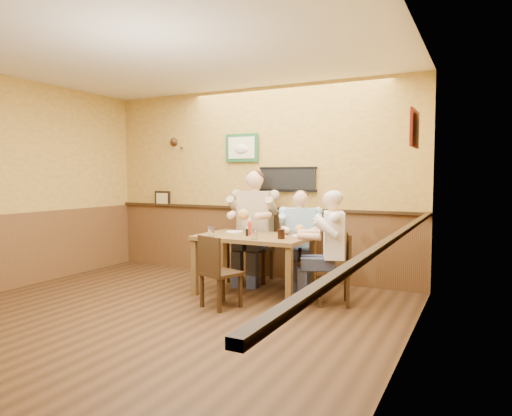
{
  "coord_description": "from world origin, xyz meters",
  "views": [
    {
      "loc": [
        3.08,
        -3.59,
        1.49
      ],
      "look_at": [
        0.55,
        1.45,
        1.1
      ],
      "focal_mm": 32.0,
      "sensor_mm": 36.0,
      "label": 1
    }
  ],
  "objects_px": {
    "hot_sauce_bottle": "(250,227)",
    "pepper_shaker": "(247,232)",
    "diner_white_elder": "(334,254)",
    "dining_table": "(254,243)",
    "chair_back_left": "(255,246)",
    "diner_tan_shirt": "(255,232)",
    "salt_shaker": "(248,231)",
    "diner_blue_polo": "(300,243)",
    "water_glass_mid": "(255,234)",
    "chair_back_right": "(300,256)",
    "chair_near_side": "(221,271)",
    "water_glass_left": "(211,231)",
    "chair_right_end": "(333,269)",
    "cola_tumbler": "(281,234)"
  },
  "relations": [
    {
      "from": "water_glass_mid",
      "to": "chair_right_end",
      "type": "bearing_deg",
      "value": 18.73
    },
    {
      "from": "hot_sauce_bottle",
      "to": "pepper_shaker",
      "type": "bearing_deg",
      "value": -82.61
    },
    {
      "from": "chair_back_left",
      "to": "chair_back_right",
      "type": "xyz_separation_m",
      "value": [
        0.69,
        -0.01,
        -0.08
      ]
    },
    {
      "from": "diner_blue_polo",
      "to": "cola_tumbler",
      "type": "relative_size",
      "value": 10.23
    },
    {
      "from": "chair_right_end",
      "to": "chair_near_side",
      "type": "relative_size",
      "value": 1.01
    },
    {
      "from": "dining_table",
      "to": "pepper_shaker",
      "type": "bearing_deg",
      "value": -115.53
    },
    {
      "from": "chair_back_left",
      "to": "salt_shaker",
      "type": "relative_size",
      "value": 11.01
    },
    {
      "from": "chair_right_end",
      "to": "water_glass_mid",
      "type": "relative_size",
      "value": 7.45
    },
    {
      "from": "water_glass_mid",
      "to": "pepper_shaker",
      "type": "height_order",
      "value": "water_glass_mid"
    },
    {
      "from": "chair_near_side",
      "to": "diner_tan_shirt",
      "type": "relative_size",
      "value": 0.59
    },
    {
      "from": "diner_tan_shirt",
      "to": "water_glass_mid",
      "type": "relative_size",
      "value": 12.59
    },
    {
      "from": "diner_tan_shirt",
      "to": "salt_shaker",
      "type": "relative_size",
      "value": 15.72
    },
    {
      "from": "chair_back_left",
      "to": "water_glass_left",
      "type": "xyz_separation_m",
      "value": [
        -0.13,
        -0.96,
        0.32
      ]
    },
    {
      "from": "diner_white_elder",
      "to": "pepper_shaker",
      "type": "relative_size",
      "value": 13.43
    },
    {
      "from": "diner_blue_polo",
      "to": "water_glass_mid",
      "type": "distance_m",
      "value": 1.0
    },
    {
      "from": "diner_white_elder",
      "to": "diner_tan_shirt",
      "type": "bearing_deg",
      "value": -136.26
    },
    {
      "from": "chair_back_right",
      "to": "chair_near_side",
      "type": "bearing_deg",
      "value": -128.06
    },
    {
      "from": "dining_table",
      "to": "chair_back_right",
      "type": "relative_size",
      "value": 1.7
    },
    {
      "from": "dining_table",
      "to": "water_glass_mid",
      "type": "xyz_separation_m",
      "value": [
        0.16,
        -0.3,
        0.15
      ]
    },
    {
      "from": "water_glass_left",
      "to": "chair_back_left",
      "type": "bearing_deg",
      "value": 82.19
    },
    {
      "from": "chair_right_end",
      "to": "water_glass_mid",
      "type": "height_order",
      "value": "water_glass_mid"
    },
    {
      "from": "diner_blue_polo",
      "to": "salt_shaker",
      "type": "distance_m",
      "value": 0.79
    },
    {
      "from": "diner_blue_polo",
      "to": "diner_white_elder",
      "type": "bearing_deg",
      "value": -64.34
    },
    {
      "from": "chair_right_end",
      "to": "water_glass_mid",
      "type": "distance_m",
      "value": 1.0
    },
    {
      "from": "chair_back_left",
      "to": "chair_near_side",
      "type": "bearing_deg",
      "value": -87.15
    },
    {
      "from": "diner_blue_polo",
      "to": "water_glass_left",
      "type": "height_order",
      "value": "diner_blue_polo"
    },
    {
      "from": "chair_near_side",
      "to": "salt_shaker",
      "type": "relative_size",
      "value": 9.24
    },
    {
      "from": "salt_shaker",
      "to": "pepper_shaker",
      "type": "bearing_deg",
      "value": -64.88
    },
    {
      "from": "water_glass_mid",
      "to": "cola_tumbler",
      "type": "xyz_separation_m",
      "value": [
        0.27,
        0.16,
        0.0
      ]
    },
    {
      "from": "dining_table",
      "to": "diner_tan_shirt",
      "type": "xyz_separation_m",
      "value": [
        -0.32,
        0.66,
        0.05
      ]
    },
    {
      "from": "chair_back_left",
      "to": "diner_white_elder",
      "type": "xyz_separation_m",
      "value": [
        1.35,
        -0.67,
        0.1
      ]
    },
    {
      "from": "chair_right_end",
      "to": "hot_sauce_bottle",
      "type": "xyz_separation_m",
      "value": [
        -1.1,
        0.0,
        0.43
      ]
    },
    {
      "from": "water_glass_left",
      "to": "diner_tan_shirt",
      "type": "bearing_deg",
      "value": 82.19
    },
    {
      "from": "diner_tan_shirt",
      "to": "diner_white_elder",
      "type": "relative_size",
      "value": 1.18
    },
    {
      "from": "chair_back_right",
      "to": "diner_white_elder",
      "type": "bearing_deg",
      "value": -64.34
    },
    {
      "from": "cola_tumbler",
      "to": "pepper_shaker",
      "type": "relative_size",
      "value": 1.29
    },
    {
      "from": "chair_back_left",
      "to": "water_glass_mid",
      "type": "relative_size",
      "value": 8.82
    },
    {
      "from": "diner_white_elder",
      "to": "pepper_shaker",
      "type": "height_order",
      "value": "diner_white_elder"
    },
    {
      "from": "diner_white_elder",
      "to": "hot_sauce_bottle",
      "type": "relative_size",
      "value": 6.19
    },
    {
      "from": "dining_table",
      "to": "chair_back_left",
      "type": "distance_m",
      "value": 0.75
    },
    {
      "from": "dining_table",
      "to": "water_glass_mid",
      "type": "distance_m",
      "value": 0.37
    },
    {
      "from": "chair_back_left",
      "to": "diner_blue_polo",
      "type": "bearing_deg",
      "value": -8.53
    },
    {
      "from": "chair_near_side",
      "to": "pepper_shaker",
      "type": "relative_size",
      "value": 9.33
    },
    {
      "from": "chair_right_end",
      "to": "diner_tan_shirt",
      "type": "height_order",
      "value": "diner_tan_shirt"
    },
    {
      "from": "chair_near_side",
      "to": "diner_tan_shirt",
      "type": "bearing_deg",
      "value": -60.24
    },
    {
      "from": "diner_tan_shirt",
      "to": "salt_shaker",
      "type": "xyz_separation_m",
      "value": [
        0.19,
        -0.58,
        0.09
      ]
    },
    {
      "from": "chair_back_left",
      "to": "chair_near_side",
      "type": "height_order",
      "value": "chair_back_left"
    },
    {
      "from": "chair_back_left",
      "to": "chair_back_right",
      "type": "relative_size",
      "value": 1.2
    },
    {
      "from": "chair_back_right",
      "to": "diner_tan_shirt",
      "type": "distance_m",
      "value": 0.75
    },
    {
      "from": "dining_table",
      "to": "pepper_shaker",
      "type": "distance_m",
      "value": 0.18
    }
  ]
}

